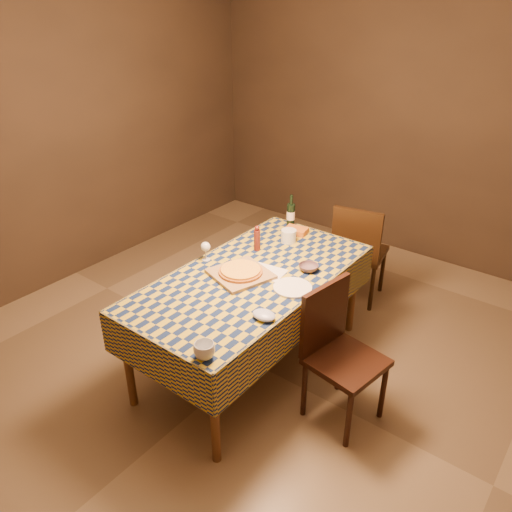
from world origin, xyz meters
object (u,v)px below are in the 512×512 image
dining_table (252,285)px  chair_right (337,347)px  white_plate (293,288)px  chair_far (358,249)px  pizza (241,271)px  bowl (308,268)px  wine_bottle (291,215)px  cutting_board (241,274)px

dining_table → chair_right: bearing=-3.2°
white_plate → chair_far: bearing=96.1°
pizza → bowl: size_ratio=2.80×
pizza → dining_table: bearing=39.4°
dining_table → chair_right: size_ratio=1.98×
wine_bottle → white_plate: size_ratio=1.07×
cutting_board → white_plate: bearing=11.2°
dining_table → bowl: 0.42m
dining_table → chair_right: chair_right is taller
dining_table → chair_right: (0.72, -0.04, -0.17)m
cutting_board → white_plate: 0.39m
pizza → bowl: pizza is taller
pizza → chair_far: bearing=79.3°
bowl → dining_table: bearing=-132.3°
pizza → chair_right: bearing=0.5°
cutting_board → wine_bottle: wine_bottle is taller
dining_table → bowl: (0.27, 0.30, 0.10)m
dining_table → pizza: 0.14m
chair_far → chair_right: size_ratio=1.00×
pizza → wine_bottle: size_ratio=1.41×
cutting_board → chair_right: bearing=0.5°
cutting_board → chair_right: 0.82m
white_plate → bowl: bearing=100.3°
wine_bottle → dining_table: bearing=-73.5°
wine_bottle → white_plate: bearing=-55.0°
dining_table → white_plate: bearing=4.9°
pizza → chair_far: chair_far is taller
white_plate → chair_far: 1.27m
chair_far → dining_table: bearing=-98.6°
pizza → chair_right: chair_right is taller
cutting_board → chair_right: size_ratio=0.39×
white_plate → chair_right: size_ratio=0.28×
cutting_board → pizza: size_ratio=0.95×
cutting_board → wine_bottle: 0.92m
bowl → wine_bottle: 0.76m
white_plate → chair_right: 0.47m
chair_right → pizza: bearing=-179.5°
dining_table → pizza: bearing=-140.6°
bowl → cutting_board: bearing=-133.6°
chair_right → chair_far: bearing=112.0°
wine_bottle → white_plate: wine_bottle is taller
wine_bottle → chair_right: wine_bottle is taller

